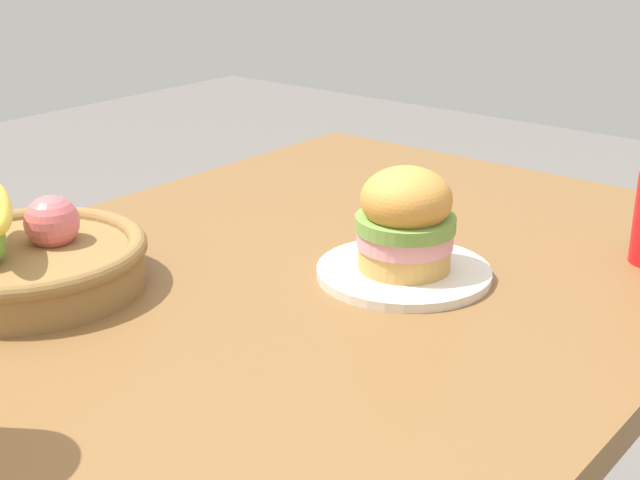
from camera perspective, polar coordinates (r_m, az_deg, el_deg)
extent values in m
cube|color=brown|center=(1.11, -3.08, -4.38)|extent=(1.40, 0.90, 0.04)
cylinder|color=brown|center=(1.91, 1.28, -5.45)|extent=(0.07, 0.07, 0.71)
cylinder|color=silver|center=(1.15, 5.38, -2.06)|extent=(0.23, 0.23, 0.01)
cylinder|color=tan|center=(1.14, 5.42, -1.08)|extent=(0.12, 0.12, 0.03)
cylinder|color=pink|center=(1.13, 5.46, 0.14)|extent=(0.12, 0.12, 0.02)
cylinder|color=olive|center=(1.13, 5.50, 1.09)|extent=(0.13, 0.13, 0.02)
ellipsoid|color=gold|center=(1.12, 5.55, 2.62)|extent=(0.12, 0.12, 0.08)
cylinder|color=olive|center=(1.16, -18.03, -1.78)|extent=(0.28, 0.28, 0.05)
torus|color=olive|center=(1.15, -18.16, -0.63)|extent=(0.29, 0.29, 0.02)
sphere|color=#D16066|center=(1.16, -16.80, 1.09)|extent=(0.07, 0.07, 0.07)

